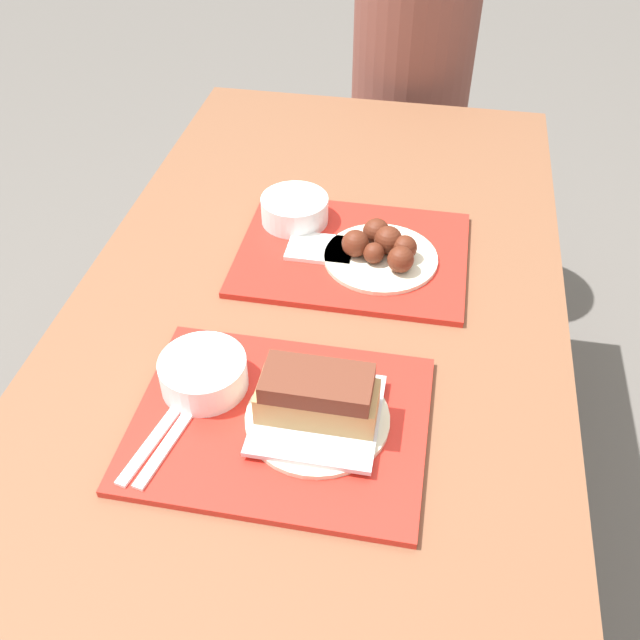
{
  "coord_description": "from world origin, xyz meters",
  "views": [
    {
      "loc": [
        0.17,
        -0.8,
        1.54
      ],
      "look_at": [
        0.02,
        0.02,
        0.79
      ],
      "focal_mm": 40.0,
      "sensor_mm": 36.0,
      "label": 1
    }
  ],
  "objects": [
    {
      "name": "picnic_bench_far",
      "position": [
        0.0,
        1.12,
        0.38
      ],
      "size": [
        0.8,
        0.28,
        0.45
      ],
      "color": "brown",
      "rests_on": "ground_plane"
    },
    {
      "name": "napkin_far",
      "position": [
        -0.02,
        0.24,
        0.76
      ],
      "size": [
        0.12,
        0.08,
        0.01
      ],
      "color": "white",
      "rests_on": "tray_far"
    },
    {
      "name": "tray_far",
      "position": [
        0.04,
        0.24,
        0.75
      ],
      "size": [
        0.41,
        0.32,
        0.01
      ],
      "color": "red",
      "rests_on": "picnic_table"
    },
    {
      "name": "ground_plane",
      "position": [
        0.0,
        0.0,
        0.0
      ],
      "size": [
        12.0,
        12.0,
        0.0
      ],
      "primitive_type": "plane",
      "color": "#605B56"
    },
    {
      "name": "picnic_table",
      "position": [
        0.0,
        0.0,
        0.66
      ],
      "size": [
        0.84,
        1.81,
        0.75
      ],
      "color": "brown",
      "rests_on": "ground_plane"
    },
    {
      "name": "bowl_coleslaw_near",
      "position": [
        -0.12,
        -0.12,
        0.79
      ],
      "size": [
        0.13,
        0.13,
        0.05
      ],
      "color": "white",
      "rests_on": "tray_near"
    },
    {
      "name": "wings_plate_far",
      "position": [
        0.1,
        0.23,
        0.78
      ],
      "size": [
        0.2,
        0.2,
        0.06
      ],
      "color": "beige",
      "rests_on": "tray_far"
    },
    {
      "name": "brisket_sandwich_plate",
      "position": [
        0.05,
        -0.16,
        0.79
      ],
      "size": [
        0.2,
        0.2,
        0.09
      ],
      "color": "beige",
      "rests_on": "tray_near"
    },
    {
      "name": "bowl_coleslaw_far",
      "position": [
        -0.08,
        0.32,
        0.79
      ],
      "size": [
        0.13,
        0.13,
        0.05
      ],
      "color": "white",
      "rests_on": "tray_far"
    },
    {
      "name": "plastic_knife_near",
      "position": [
        -0.14,
        -0.23,
        0.76
      ],
      "size": [
        0.05,
        0.17,
        0.0
      ],
      "color": "white",
      "rests_on": "tray_near"
    },
    {
      "name": "plastic_fork_near",
      "position": [
        -0.16,
        -0.23,
        0.76
      ],
      "size": [
        0.05,
        0.17,
        0.0
      ],
      "color": "white",
      "rests_on": "tray_near"
    },
    {
      "name": "person_seated_across",
      "position": [
        0.08,
        1.12,
        0.75
      ],
      "size": [
        0.33,
        0.33,
        0.72
      ],
      "color": "brown",
      "rests_on": "picnic_bench_far"
    },
    {
      "name": "tray_near",
      "position": [
        0.0,
        -0.17,
        0.75
      ],
      "size": [
        0.41,
        0.32,
        0.01
      ],
      "color": "red",
      "rests_on": "picnic_table"
    }
  ]
}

